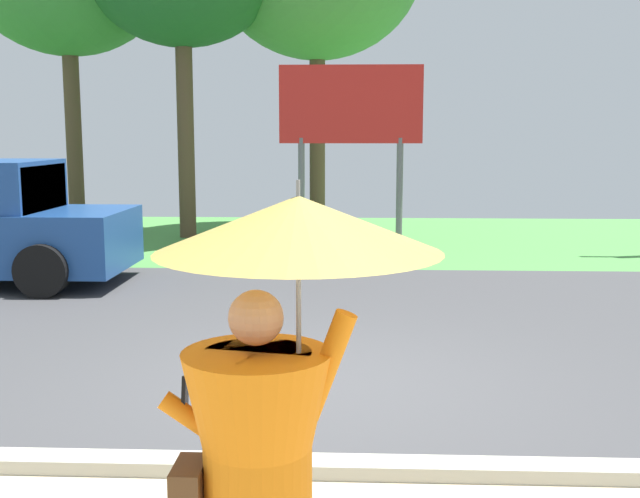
% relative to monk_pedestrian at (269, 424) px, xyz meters
% --- Properties ---
extents(ground_plane, '(40.00, 22.00, 0.20)m').
position_rel_monk_pedestrian_xyz_m(ground_plane, '(0.02, 7.01, -1.20)').
color(ground_plane, '#424244').
extents(monk_pedestrian, '(1.13, 1.12, 2.13)m').
position_rel_monk_pedestrian_xyz_m(monk_pedestrian, '(0.00, 0.00, 0.00)').
color(monk_pedestrian, orange).
rests_on(monk_pedestrian, ground_plane).
extents(roadside_billboard, '(2.60, 0.12, 3.50)m').
position_rel_monk_pedestrian_xyz_m(roadside_billboard, '(0.27, 11.38, 1.40)').
color(roadside_billboard, slate).
rests_on(roadside_billboard, ground_plane).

